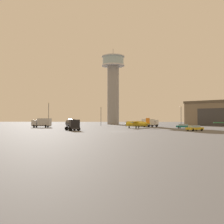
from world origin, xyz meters
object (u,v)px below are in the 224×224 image
at_px(control_tower, 113,83).
at_px(light_post_east, 101,114).
at_px(truck_box_silver, 42,123).
at_px(car_yellow, 194,128).
at_px(light_post_north, 181,114).
at_px(truck_box_white, 150,122).
at_px(truck_fuel_tanker_black, 72,124).
at_px(car_teal, 184,126).
at_px(airplane_yellow, 137,123).
at_px(light_post_west, 49,112).

height_order(control_tower, light_post_east, control_tower).
bearing_deg(light_post_east, truck_box_silver, -124.33).
distance_m(car_yellow, light_post_north, 37.86).
xyz_separation_m(control_tower, truck_box_white, (17.21, -42.25, -20.75)).
bearing_deg(car_yellow, truck_fuel_tanker_black, 147.93).
bearing_deg(car_teal, truck_box_white, 150.22).
height_order(control_tower, airplane_yellow, control_tower).
xyz_separation_m(airplane_yellow, car_yellow, (14.10, -17.04, -0.77)).
bearing_deg(truck_fuel_tanker_black, car_teal, 91.42).
xyz_separation_m(airplane_yellow, light_post_north, (17.12, 20.48, 3.26)).
relative_size(airplane_yellow, car_teal, 2.23).
xyz_separation_m(truck_box_white, car_teal, (9.67, -14.42, -0.89)).
xyz_separation_m(truck_fuel_tanker_black, car_yellow, (30.62, 1.00, -0.92)).
xyz_separation_m(airplane_yellow, truck_box_silver, (-32.21, 3.70, 0.22)).
relative_size(truck_box_white, light_post_east, 0.80).
xyz_separation_m(control_tower, light_post_north, (29.49, -36.40, -17.61)).
bearing_deg(light_post_west, truck_fuel_tanker_black, -63.67).
height_order(airplane_yellow, light_post_east, light_post_east).
distance_m(light_post_east, light_post_north, 33.34).
xyz_separation_m(truck_box_white, light_post_west, (-40.32, 5.62, 4.03)).
height_order(truck_box_white, light_post_east, light_post_east).
bearing_deg(light_post_north, control_tower, 129.01).
distance_m(car_yellow, light_post_west, 62.23).
bearing_deg(light_post_west, light_post_north, 0.24).
xyz_separation_m(car_teal, light_post_east, (-29.75, 28.34, 4.20)).
xyz_separation_m(truck_fuel_tanker_black, truck_box_silver, (-15.68, 21.74, 0.07)).
distance_m(truck_fuel_tanker_black, light_post_north, 51.24).
relative_size(control_tower, light_post_west, 4.22).
bearing_deg(light_post_west, car_yellow, -36.96).
bearing_deg(truck_fuel_tanker_black, light_post_north, 109.84).
bearing_deg(light_post_north, truck_box_white, -154.52).
distance_m(truck_box_silver, light_post_north, 52.19).
bearing_deg(car_teal, truck_fuel_tanker_black, -123.17).
relative_size(airplane_yellow, light_post_east, 1.30).
height_order(truck_box_white, light_post_north, light_post_north).
xyz_separation_m(truck_fuel_tanker_black, car_teal, (31.04, 18.25, -0.92)).
bearing_deg(light_post_north, airplane_yellow, -129.89).
relative_size(truck_box_white, car_yellow, 1.40).
bearing_deg(airplane_yellow, light_post_west, -8.52).
distance_m(airplane_yellow, car_yellow, 22.13).
bearing_deg(truck_fuel_tanker_black, control_tower, 147.80).
relative_size(control_tower, truck_fuel_tanker_black, 6.78).
distance_m(control_tower, light_post_east, 33.39).
xyz_separation_m(car_teal, car_yellow, (-0.41, -17.25, 0.00)).
bearing_deg(control_tower, light_post_east, -95.77).
bearing_deg(truck_fuel_tanker_black, light_post_east, 149.38).
height_order(airplane_yellow, light_post_west, light_post_west).
bearing_deg(control_tower, car_yellow, -70.30).
bearing_deg(car_yellow, light_post_north, 51.46).
height_order(truck_fuel_tanker_black, car_yellow, truck_fuel_tanker_black).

